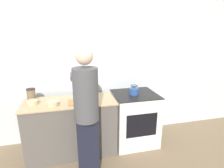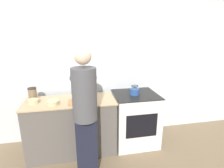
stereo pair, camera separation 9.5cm
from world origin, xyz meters
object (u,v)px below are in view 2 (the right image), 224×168
Objects in this scene: canister_jar at (33,94)px; oven at (135,118)px; kettle at (135,91)px; knife at (84,101)px; bowl_prep at (53,103)px; person at (85,109)px; cutting_board at (81,102)px.

oven is at bearing -3.83° from canister_jar.
kettle is at bearing -4.40° from canister_jar.
canister_jar reaches higher than knife.
bowl_prep is at bearing 160.64° from knife.
canister_jar is (-0.77, 0.65, 0.04)m from person.
canister_jar is (-0.72, 0.26, 0.08)m from cutting_board.
cutting_board is 2.01× the size of knife.
knife is at bearing -34.28° from cutting_board.
kettle is at bearing -152.88° from oven.
person is 1.01m from canister_jar.
bowl_prep reaches higher than knife.
cutting_board is 0.89m from kettle.
person reaches higher than cutting_board.
kettle is (0.88, 0.14, 0.07)m from cutting_board.
bowl_prep is 0.89× the size of canister_jar.
bowl_prep is (-1.27, -0.15, -0.05)m from kettle.
canister_jar is at bearing 176.17° from oven.
cutting_board is 1.98× the size of canister_jar.
oven is 0.51m from kettle.
oven is 4.80× the size of canister_jar.
person is at bearing -83.50° from cutting_board.
person is 0.40m from cutting_board.
oven is at bearing 32.15° from person.
kettle reaches higher than knife.
knife is (0.04, -0.03, 0.01)m from cutting_board.
bowl_prep is at bearing -173.06° from kettle.
kettle is (-0.03, -0.01, 0.51)m from oven.
knife is 0.99× the size of canister_jar.
cutting_board is 0.39m from bowl_prep.
person is 0.58m from bowl_prep.
knife is 1.11× the size of bowl_prep.
person is 4.64× the size of cutting_board.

